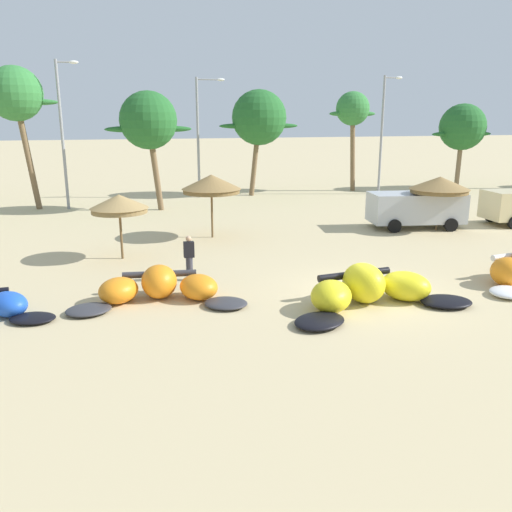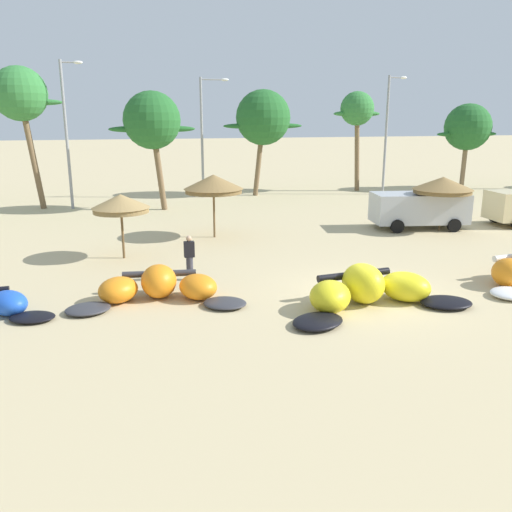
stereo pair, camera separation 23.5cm
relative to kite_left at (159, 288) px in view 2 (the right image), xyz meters
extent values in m
plane|color=#C6B284|center=(6.67, -1.15, -0.41)|extent=(260.00, 260.00, 0.00)
ellipsoid|color=blue|center=(-4.37, -0.14, -0.05)|extent=(1.55, 1.61, 0.72)
ellipsoid|color=black|center=(-3.67, -0.80, -0.32)|extent=(1.53, 1.30, 0.19)
ellipsoid|color=#333338|center=(-2.14, -0.55, -0.30)|extent=(1.55, 1.39, 0.22)
ellipsoid|color=orange|center=(-1.24, 0.16, -0.01)|extent=(1.74, 1.75, 0.80)
ellipsoid|color=orange|center=(0.04, 0.30, 0.13)|extent=(1.31, 1.49, 1.08)
ellipsoid|color=orange|center=(1.23, -0.19, -0.01)|extent=(1.62, 1.71, 0.80)
ellipsoid|color=#333338|center=(1.91, -1.12, -0.30)|extent=(1.72, 1.63, 0.22)
cylinder|color=#333338|center=(0.11, 0.76, 0.23)|extent=(2.40, 0.55, 0.22)
cube|color=#333338|center=(0.02, 0.17, 0.13)|extent=(0.93, 0.60, 0.04)
ellipsoid|color=black|center=(4.09, -3.32, -0.29)|extent=(1.96, 1.79, 0.25)
ellipsoid|color=yellow|center=(4.86, -2.34, 0.05)|extent=(1.84, 1.98, 0.92)
ellipsoid|color=yellow|center=(6.16, -1.87, 0.21)|extent=(1.37, 1.70, 1.24)
ellipsoid|color=yellow|center=(7.54, -2.08, 0.05)|extent=(1.96, 2.00, 0.92)
ellipsoid|color=black|center=(8.48, -2.88, -0.29)|extent=(1.84, 1.58, 0.25)
cylinder|color=black|center=(6.11, -1.32, 0.33)|extent=(2.59, 0.49, 0.23)
cube|color=black|center=(6.18, -2.03, 0.21)|extent=(0.99, 0.66, 0.04)
ellipsoid|color=white|center=(10.97, -2.69, -0.28)|extent=(1.67, 1.62, 0.27)
ellipsoid|color=orange|center=(11.70, -1.76, 0.09)|extent=(1.65, 1.70, 1.00)
cylinder|color=brown|center=(-0.92, 5.64, 0.64)|extent=(0.10, 0.10, 2.10)
cone|color=#9E7F4C|center=(-0.92, 5.64, 1.96)|extent=(2.34, 2.34, 0.55)
cylinder|color=olive|center=(-0.92, 5.64, 1.59)|extent=(2.22, 2.22, 0.20)
cylinder|color=brown|center=(3.44, 8.55, 0.76)|extent=(0.10, 0.10, 2.34)
cone|color=olive|center=(3.44, 8.55, 2.27)|extent=(2.83, 2.83, 0.68)
cylinder|color=brown|center=(3.44, 8.55, 1.83)|extent=(2.69, 2.69, 0.20)
cylinder|color=brown|center=(14.81, 6.99, 0.65)|extent=(0.10, 0.10, 2.13)
cone|color=olive|center=(14.81, 6.99, 2.03)|extent=(2.99, 2.99, 0.62)
cylinder|color=brown|center=(14.81, 6.99, 1.62)|extent=(2.84, 2.84, 0.20)
cube|color=black|center=(19.17, 7.17, 0.94)|extent=(1.34, 2.06, 0.56)
cylinder|color=black|center=(19.11, 8.18, -0.07)|extent=(0.70, 0.31, 0.68)
cube|color=#B2B7BC|center=(14.09, 7.82, 0.68)|extent=(5.06, 2.88, 1.50)
cube|color=black|center=(12.80, 8.06, 0.94)|extent=(1.53, 2.20, 0.56)
cylinder|color=black|center=(12.45, 7.07, -0.07)|extent=(0.71, 0.36, 0.68)
cylinder|color=black|center=(12.82, 9.10, -0.07)|extent=(0.71, 0.36, 0.68)
cylinder|color=black|center=(15.36, 6.55, -0.07)|extent=(0.71, 0.36, 0.68)
cylinder|color=black|center=(15.73, 8.57, -0.07)|extent=(0.71, 0.36, 0.68)
cylinder|color=#383842|center=(1.27, 1.89, 0.01)|extent=(0.24, 0.24, 0.85)
cube|color=black|center=(1.27, 1.89, 0.72)|extent=(0.36, 0.22, 0.56)
sphere|color=tan|center=(1.27, 1.89, 1.11)|extent=(0.20, 0.20, 0.20)
cylinder|color=brown|center=(-5.84, 19.61, 3.09)|extent=(1.07, 0.36, 7.00)
sphere|color=#337A38|center=(-6.20, 19.61, 6.59)|extent=(3.25, 3.25, 3.25)
ellipsoid|color=#337A38|center=(-4.90, 19.61, 6.10)|extent=(2.27, 0.50, 0.36)
cylinder|color=brown|center=(1.64, 17.17, 2.31)|extent=(0.88, 0.36, 5.46)
sphere|color=#236028|center=(1.38, 17.17, 5.04)|extent=(3.45, 3.45, 3.45)
ellipsoid|color=#236028|center=(0.00, 17.17, 4.52)|extent=(2.42, 0.50, 0.36)
ellipsoid|color=#236028|center=(2.76, 17.17, 4.52)|extent=(2.42, 0.50, 0.36)
cylinder|color=brown|center=(9.34, 21.73, 2.39)|extent=(0.95, 0.36, 5.61)
sphere|color=#236028|center=(9.64, 21.73, 5.19)|extent=(3.94, 3.94, 3.94)
ellipsoid|color=#236028|center=(8.06, 21.73, 4.60)|extent=(2.76, 0.50, 0.36)
ellipsoid|color=#236028|center=(11.21, 21.73, 4.60)|extent=(2.76, 0.50, 0.36)
cylinder|color=brown|center=(17.29, 22.04, 2.72)|extent=(0.66, 0.36, 6.27)
sphere|color=#337A38|center=(17.14, 22.04, 5.85)|extent=(2.55, 2.55, 2.55)
ellipsoid|color=#337A38|center=(16.12, 22.04, 5.47)|extent=(1.78, 0.50, 0.36)
ellipsoid|color=#337A38|center=(18.16, 22.04, 5.47)|extent=(1.78, 0.50, 0.36)
cylinder|color=#7F6647|center=(25.75, 20.36, 2.03)|extent=(0.42, 0.36, 4.89)
sphere|color=#236028|center=(25.79, 20.36, 4.47)|extent=(3.57, 3.57, 3.57)
ellipsoid|color=#236028|center=(24.36, 20.36, 3.94)|extent=(2.50, 0.50, 0.36)
ellipsoid|color=#236028|center=(27.21, 20.36, 3.94)|extent=(2.50, 0.50, 0.36)
cylinder|color=gray|center=(-3.70, 19.02, 4.07)|extent=(0.18, 0.18, 8.96)
cylinder|color=gray|center=(-3.19, 19.02, 8.39)|extent=(1.01, 0.10, 0.10)
ellipsoid|color=silver|center=(-2.68, 19.02, 8.39)|extent=(0.56, 0.24, 0.20)
cylinder|color=gray|center=(5.16, 21.79, 3.74)|extent=(0.18, 0.18, 8.30)
cylinder|color=gray|center=(6.01, 21.79, 7.74)|extent=(1.71, 0.10, 0.10)
ellipsoid|color=silver|center=(6.87, 21.79, 7.74)|extent=(0.56, 0.24, 0.20)
cylinder|color=gray|center=(18.47, 19.80, 3.86)|extent=(0.18, 0.18, 8.54)
cylinder|color=gray|center=(19.03, 19.80, 7.98)|extent=(1.12, 0.10, 0.10)
ellipsoid|color=silver|center=(19.60, 19.80, 7.98)|extent=(0.56, 0.24, 0.20)
camera|label=1|loc=(-1.44, -16.19, 5.24)|focal=37.28mm
camera|label=2|loc=(-1.21, -16.25, 5.24)|focal=37.28mm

